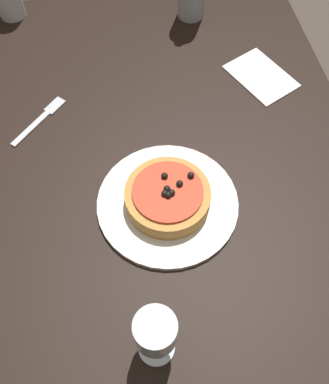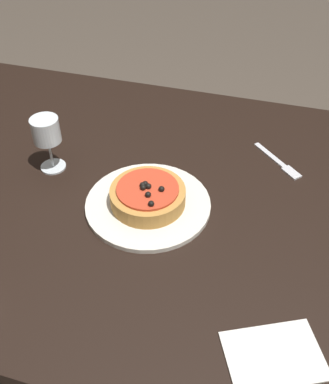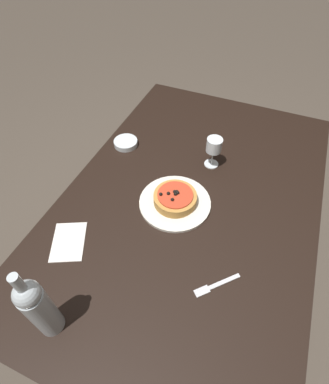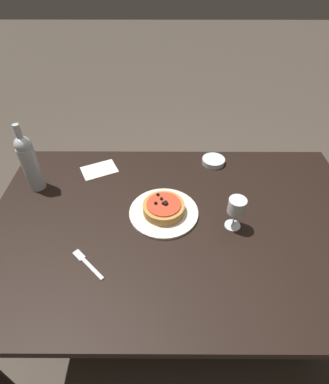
% 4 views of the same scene
% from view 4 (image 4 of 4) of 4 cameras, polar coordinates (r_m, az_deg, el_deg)
% --- Properties ---
extents(ground_plane, '(14.00, 14.00, 0.00)m').
position_cam_4_polar(ground_plane, '(1.90, 1.75, -21.51)').
color(ground_plane, '#4C4238').
extents(dining_table, '(1.60, 1.03, 0.77)m').
position_cam_4_polar(dining_table, '(1.32, 2.38, -8.01)').
color(dining_table, black).
rests_on(dining_table, ground_plane).
extents(dinner_plate, '(0.30, 0.30, 0.01)m').
position_cam_4_polar(dinner_plate, '(1.29, -0.15, -3.89)').
color(dinner_plate, silver).
rests_on(dinner_plate, dining_table).
extents(pizza, '(0.18, 0.18, 0.06)m').
position_cam_4_polar(pizza, '(1.27, -0.15, -2.99)').
color(pizza, '#BC843D').
rests_on(pizza, dinner_plate).
extents(wine_glass, '(0.07, 0.07, 0.15)m').
position_cam_4_polar(wine_glass, '(1.20, 13.56, -2.86)').
color(wine_glass, silver).
rests_on(wine_glass, dining_table).
extents(wine_bottle, '(0.07, 0.07, 0.33)m').
position_cam_4_polar(wine_bottle, '(1.45, -24.36, 5.24)').
color(wine_bottle, '#B2BCC1').
rests_on(wine_bottle, dining_table).
extents(side_bowl, '(0.12, 0.12, 0.03)m').
position_cam_4_polar(side_bowl, '(1.57, 9.30, 5.86)').
color(side_bowl, silver).
rests_on(side_bowl, dining_table).
extents(fork, '(0.14, 0.13, 0.00)m').
position_cam_4_polar(fork, '(1.16, -14.65, -12.88)').
color(fork, silver).
rests_on(fork, dining_table).
extents(paper_napkin, '(0.20, 0.18, 0.00)m').
position_cam_4_polar(paper_napkin, '(1.55, -12.31, 4.16)').
color(paper_napkin, silver).
rests_on(paper_napkin, dining_table).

